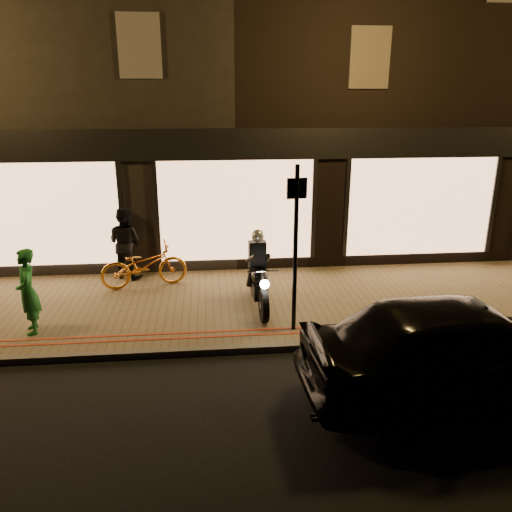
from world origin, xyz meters
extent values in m
plane|color=black|center=(0.00, 0.00, 0.00)|extent=(90.00, 90.00, 0.00)
cube|color=#736447|center=(0.00, 2.00, 0.06)|extent=(50.00, 4.00, 0.12)
cube|color=#59544C|center=(0.00, 0.05, 0.06)|extent=(50.00, 0.14, 0.12)
cube|color=#99290D|center=(0.00, 0.45, 0.12)|extent=(50.00, 0.06, 0.01)
cube|color=#99290D|center=(0.00, 0.65, 0.12)|extent=(50.00, 0.06, 0.01)
cube|color=black|center=(-6.00, 9.00, 4.25)|extent=(12.00, 10.00, 8.50)
cube|color=black|center=(6.00, 9.00, 4.25)|extent=(12.00, 10.00, 8.50)
cube|color=black|center=(0.00, 3.95, 3.15)|extent=(48.00, 0.12, 0.70)
cube|color=#F8B37C|center=(-4.50, 3.94, 1.61)|extent=(3.60, 0.06, 2.38)
cube|color=#F8B37C|center=(0.00, 3.94, 1.61)|extent=(3.60, 0.06, 2.38)
cube|color=#F8B37C|center=(4.50, 3.94, 1.61)|extent=(3.60, 0.06, 2.38)
cube|color=#3F331E|center=(-2.00, 3.95, 5.20)|extent=(0.90, 0.06, 1.30)
cube|color=#3F331E|center=(3.00, 3.95, 5.00)|extent=(0.90, 0.06, 1.30)
cylinder|color=black|center=(0.33, 1.01, 0.44)|extent=(0.15, 0.64, 0.64)
cylinder|color=black|center=(0.27, 2.31, 0.44)|extent=(0.15, 0.64, 0.64)
cylinder|color=silver|center=(0.33, 1.01, 0.44)|extent=(0.15, 0.15, 0.14)
cylinder|color=silver|center=(0.27, 2.31, 0.44)|extent=(0.15, 0.15, 0.14)
cube|color=black|center=(0.30, 1.71, 0.52)|extent=(0.29, 0.71, 0.30)
ellipsoid|color=black|center=(0.30, 1.58, 0.82)|extent=(0.35, 0.52, 0.29)
cube|color=black|center=(0.28, 2.01, 0.82)|extent=(0.24, 0.56, 0.09)
cylinder|color=silver|center=(0.32, 1.16, 1.07)|extent=(0.60, 0.06, 0.03)
cylinder|color=silver|center=(0.32, 1.06, 0.74)|extent=(0.06, 0.33, 0.71)
sphere|color=white|center=(0.33, 0.92, 0.90)|extent=(0.18, 0.18, 0.17)
cylinder|color=silver|center=(0.40, 2.17, 0.40)|extent=(0.09, 0.55, 0.07)
cube|color=black|center=(0.29, 1.88, 1.17)|extent=(0.35, 0.23, 0.55)
sphere|color=silver|center=(0.29, 1.82, 1.58)|extent=(0.27, 0.27, 0.26)
cylinder|color=black|center=(0.14, 1.56, 1.20)|extent=(0.20, 0.61, 0.34)
cylinder|color=black|center=(0.46, 1.57, 1.20)|extent=(0.15, 0.61, 0.34)
cylinder|color=black|center=(0.15, 1.84, 0.72)|extent=(0.21, 0.29, 0.46)
cylinder|color=black|center=(0.43, 1.85, 0.72)|extent=(0.19, 0.29, 0.46)
cylinder|color=black|center=(0.83, 0.63, 1.62)|extent=(0.09, 0.09, 3.00)
cube|color=black|center=(0.83, 0.63, 2.72)|extent=(0.35, 0.07, 0.35)
imported|color=orange|center=(-2.12, 3.08, 0.62)|extent=(1.99, 1.06, 0.99)
imported|color=#1C692A|center=(-3.89, 0.98, 0.90)|extent=(0.54, 0.66, 1.56)
imported|color=black|center=(-2.60, 3.75, 0.96)|extent=(1.02, 0.95, 1.67)
imported|color=black|center=(2.86, -1.63, 0.79)|extent=(4.71, 2.07, 1.58)
camera|label=1|loc=(-0.67, -7.57, 4.21)|focal=35.00mm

